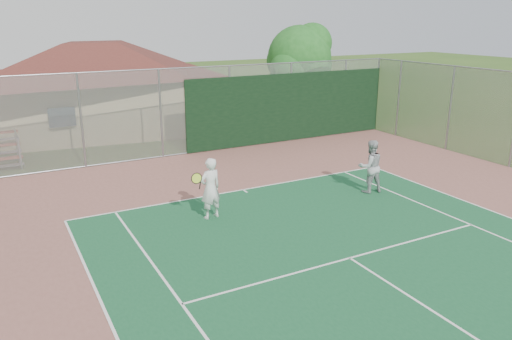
{
  "coord_description": "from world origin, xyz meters",
  "views": [
    {
      "loc": [
        -6.89,
        -1.78,
        5.34
      ],
      "look_at": [
        -0.66,
        9.76,
        1.35
      ],
      "focal_mm": 35.0,
      "sensor_mm": 36.0,
      "label": 1
    }
  ],
  "objects": [
    {
      "name": "player_grey_back",
      "position": [
        3.47,
        9.8,
        0.85
      ],
      "size": [
        0.93,
        0.79,
        1.7
      ],
      "rotation": [
        0.0,
        0.0,
        2.95
      ],
      "color": "#A4A7A9",
      "rests_on": "ground"
    },
    {
      "name": "back_fence",
      "position": [
        2.11,
        16.98,
        1.67
      ],
      "size": [
        20.08,
        0.11,
        3.53
      ],
      "color": "gray",
      "rests_on": "ground"
    },
    {
      "name": "side_fence_right",
      "position": [
        10.0,
        12.5,
        1.75
      ],
      "size": [
        0.08,
        9.0,
        3.5
      ],
      "color": "gray",
      "rests_on": "ground"
    },
    {
      "name": "clubhouse",
      "position": [
        -2.06,
        23.59,
        2.58
      ],
      "size": [
        12.62,
        9.18,
        5.08
      ],
      "rotation": [
        0.0,
        0.0,
        -0.12
      ],
      "color": "tan",
      "rests_on": "ground"
    },
    {
      "name": "player_white_front",
      "position": [
        -1.86,
        10.19,
        0.87
      ],
      "size": [
        1.02,
        0.62,
        1.72
      ],
      "rotation": [
        0.0,
        0.0,
        3.32
      ],
      "color": "silver",
      "rests_on": "ground"
    },
    {
      "name": "tree",
      "position": [
        6.95,
        19.2,
        3.4
      ],
      "size": [
        3.71,
        3.51,
        5.17
      ],
      "color": "#321F12",
      "rests_on": "ground"
    }
  ]
}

